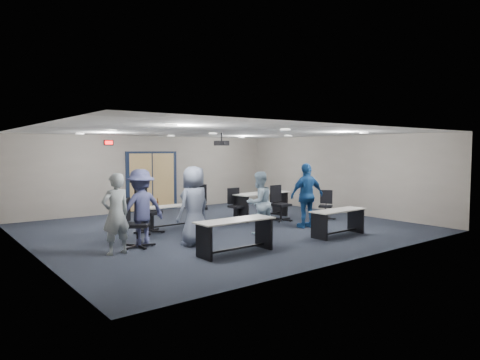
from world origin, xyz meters
TOP-DOWN VIEW (x-y plane):
  - floor at (0.00, 0.00)m, footprint 10.00×10.00m
  - back_wall at (0.00, 4.50)m, footprint 10.00×0.04m
  - front_wall at (0.00, -4.50)m, footprint 10.00×0.04m
  - left_wall at (-5.00, 0.00)m, footprint 0.04×9.00m
  - right_wall at (5.00, 0.00)m, footprint 0.04×9.00m
  - ceiling at (0.00, 0.00)m, footprint 10.00×9.00m
  - double_door at (0.00, 4.46)m, footprint 2.00×0.07m
  - exit_sign at (-1.60, 4.44)m, footprint 0.32×0.07m
  - ceiling_projector at (0.30, 0.50)m, footprint 0.35×0.32m
  - ceiling_can_lights at (0.00, 0.25)m, footprint 6.24×5.74m
  - table_front_left at (-1.56, -2.62)m, footprint 1.79×0.60m
  - table_front_right at (1.66, -2.74)m, footprint 1.66×0.58m
  - table_back_left at (-1.20, 0.85)m, footprint 1.58×0.56m
  - table_back_right at (1.92, 0.57)m, footprint 2.13×0.92m
  - chair_back_a at (-2.02, 0.55)m, footprint 1.02×1.02m
  - chair_back_b at (-0.48, 0.56)m, footprint 1.04×1.04m
  - chair_back_c at (0.91, 0.53)m, footprint 0.66×0.66m
  - chair_back_d at (2.08, -0.16)m, footprint 0.73×0.73m
  - chair_loose_left at (-2.96, -0.82)m, footprint 0.98×0.98m
  - chair_loose_right at (3.39, -0.82)m, footprint 0.81×0.81m
  - person_gray at (-3.60, -1.16)m, footprint 0.68×0.49m
  - person_plaid at (-1.82, -1.40)m, footprint 1.01×0.78m
  - person_lightblue at (0.23, -1.29)m, footprint 0.83×0.67m
  - person_navy at (1.88, -1.43)m, footprint 1.13×0.63m
  - person_back at (-2.85, -0.75)m, footprint 1.16×0.70m

SIDE VIEW (x-z plane):
  - floor at x=0.00m, z-range 0.00..0.00m
  - table_back_left at x=-1.20m, z-range 0.00..0.88m
  - table_front_right at x=1.66m, z-range 0.12..0.79m
  - chair_loose_right at x=3.39m, z-range 0.00..0.92m
  - table_front_left at x=-1.56m, z-range 0.13..0.86m
  - chair_back_c at x=0.91m, z-range 0.00..1.03m
  - chair_back_d at x=2.08m, z-range 0.00..1.10m
  - chair_loose_left at x=-2.96m, z-range 0.00..1.11m
  - table_back_right at x=1.92m, z-range 0.09..1.06m
  - chair_back_a at x=-2.02m, z-range 0.00..1.19m
  - chair_back_b at x=-0.48m, z-range 0.00..1.20m
  - person_lightblue at x=0.23m, z-range 0.00..1.64m
  - person_gray at x=-3.60m, z-range 0.00..1.72m
  - person_back at x=-2.85m, z-range 0.00..1.77m
  - person_plaid at x=-1.82m, z-range 0.00..1.83m
  - person_navy at x=1.88m, z-range 0.00..1.83m
  - double_door at x=0.00m, z-range -0.05..2.15m
  - back_wall at x=0.00m, z-range 0.00..2.70m
  - front_wall at x=0.00m, z-range 0.00..2.70m
  - left_wall at x=-5.00m, z-range 0.00..2.70m
  - right_wall at x=5.00m, z-range 0.00..2.70m
  - ceiling_projector at x=0.30m, z-range 2.22..2.59m
  - exit_sign at x=-1.60m, z-range 2.36..2.54m
  - ceiling_can_lights at x=0.00m, z-range 2.66..2.68m
  - ceiling at x=0.00m, z-range 2.68..2.72m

